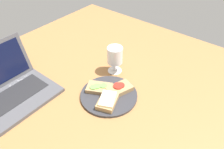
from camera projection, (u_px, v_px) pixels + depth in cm
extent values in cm
cube|color=#9E6B3D|center=(100.00, 89.00, 101.83)|extent=(140.00, 140.00, 3.00)
cylinder|color=#333338|center=(109.00, 95.00, 96.03)|extent=(25.04, 25.04, 1.13)
cube|color=#A88456|center=(120.00, 89.00, 96.70)|extent=(12.72, 9.83, 2.17)
cylinder|color=red|center=(118.00, 86.00, 96.10)|extent=(4.23, 4.23, 0.66)
cylinder|color=red|center=(120.00, 85.00, 96.53)|extent=(3.68, 3.68, 0.52)
cube|color=#A88456|center=(99.00, 88.00, 97.37)|extent=(11.32, 12.98, 1.86)
cylinder|color=#6BB74C|center=(97.00, 86.00, 96.65)|extent=(3.44, 3.44, 0.39)
cylinder|color=#6BB74C|center=(94.00, 88.00, 95.91)|extent=(3.22, 3.22, 0.44)
cylinder|color=#6BB74C|center=(104.00, 86.00, 96.90)|extent=(3.30, 3.30, 0.41)
cube|color=#A88456|center=(108.00, 101.00, 90.93)|extent=(12.35, 10.24, 2.20)
cube|color=#F4EAB7|center=(108.00, 99.00, 89.96)|extent=(10.71, 9.35, 0.84)
cylinder|color=white|center=(115.00, 71.00, 109.93)|extent=(6.93, 6.93, 0.40)
cylinder|color=white|center=(115.00, 66.00, 108.16)|extent=(0.94, 0.94, 5.15)
cylinder|color=white|center=(115.00, 55.00, 103.89)|extent=(7.45, 7.45, 8.21)
cylinder|color=white|center=(115.00, 57.00, 104.60)|extent=(6.86, 6.86, 6.00)
cube|color=#4C4C51|center=(17.00, 99.00, 93.87)|extent=(33.54, 22.89, 1.58)
cube|color=#232326|center=(14.00, 95.00, 94.31)|extent=(27.50, 12.59, 0.16)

